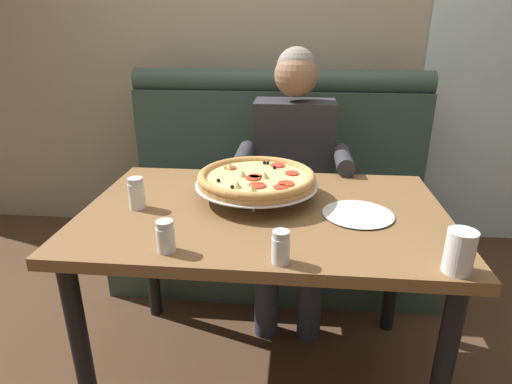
% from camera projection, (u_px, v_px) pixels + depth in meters
% --- Properties ---
extents(ground_plane, '(16.00, 16.00, 0.00)m').
position_uv_depth(ground_plane, '(263.00, 371.00, 1.80)').
color(ground_plane, '#4C3321').
extents(back_wall_with_window, '(6.00, 0.12, 2.80)m').
position_uv_depth(back_wall_with_window, '(283.00, 19.00, 2.63)').
color(back_wall_with_window, tan).
rests_on(back_wall_with_window, ground_plane).
extents(booth_bench, '(1.73, 0.78, 1.13)m').
position_uv_depth(booth_bench, '(276.00, 204.00, 2.47)').
color(booth_bench, '#384C42').
rests_on(booth_bench, ground_plane).
extents(dining_table, '(1.29, 0.83, 0.75)m').
position_uv_depth(dining_table, '(264.00, 232.00, 1.56)').
color(dining_table, brown).
rests_on(dining_table, ground_plane).
extents(diner_main, '(0.54, 0.64, 1.27)m').
position_uv_depth(diner_main, '(293.00, 167.00, 2.10)').
color(diner_main, '#2D3342').
rests_on(diner_main, ground_plane).
extents(pizza, '(0.46, 0.46, 0.11)m').
position_uv_depth(pizza, '(256.00, 179.00, 1.59)').
color(pizza, silver).
rests_on(pizza, dining_table).
extents(shaker_oregano, '(0.06, 0.06, 0.11)m').
position_uv_depth(shaker_oregano, '(137.00, 195.00, 1.52)').
color(shaker_oregano, white).
rests_on(shaker_oregano, dining_table).
extents(shaker_parmesan, '(0.05, 0.05, 0.10)m').
position_uv_depth(shaker_parmesan, '(281.00, 249.00, 1.17)').
color(shaker_parmesan, white).
rests_on(shaker_parmesan, dining_table).
extents(shaker_pepper_flakes, '(0.05, 0.05, 0.10)m').
position_uv_depth(shaker_pepper_flakes, '(166.00, 239.00, 1.23)').
color(shaker_pepper_flakes, white).
rests_on(shaker_pepper_flakes, dining_table).
extents(plate_near_left, '(0.25, 0.25, 0.02)m').
position_uv_depth(plate_near_left, '(358.00, 212.00, 1.47)').
color(plate_near_left, white).
rests_on(plate_near_left, dining_table).
extents(drinking_glass, '(0.08, 0.08, 0.12)m').
position_uv_depth(drinking_glass, '(459.00, 254.00, 1.12)').
color(drinking_glass, silver).
rests_on(drinking_glass, dining_table).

